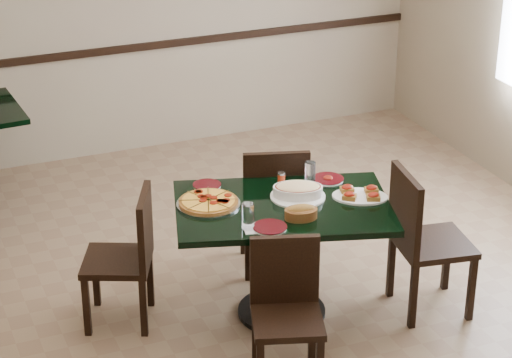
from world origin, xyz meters
name	(u,v)px	position (x,y,z in m)	size (l,w,h in m)	color
floor	(264,304)	(0.00, 0.00, 0.00)	(5.50, 5.50, 0.00)	#7A6246
room_shell	(300,35)	(1.02, 1.73, 1.17)	(5.50, 5.50, 5.50)	silver
main_table	(283,232)	(0.06, -0.14, 0.57)	(1.45, 1.14, 0.75)	black
chair_far	(274,203)	(0.23, 0.36, 0.51)	(0.53, 0.53, 0.91)	black
chair_near	(286,304)	(-0.17, -0.71, 0.45)	(0.48, 0.48, 0.82)	black
chair_right	(421,234)	(0.86, -0.41, 0.53)	(0.50, 0.50, 0.94)	black
chair_left	(129,252)	(-0.81, 0.14, 0.48)	(0.52, 0.52, 0.85)	black
pepperoni_pizza	(208,202)	(-0.34, 0.03, 0.77)	(0.38, 0.38, 0.04)	silver
lasagna_casserole	(298,190)	(0.19, -0.08, 0.80)	(0.35, 0.33, 0.09)	white
bread_basket	(301,212)	(0.09, -0.34, 0.79)	(0.21, 0.16, 0.09)	brown
bruschetta_platter	(360,194)	(0.53, -0.23, 0.77)	(0.40, 0.36, 0.05)	white
side_plate_near	(270,227)	(-0.13, -0.39, 0.76)	(0.20, 0.20, 0.02)	white
side_plate_far_r	(328,179)	(0.46, 0.07, 0.76)	(0.20, 0.20, 0.03)	white
side_plate_far_l	(207,185)	(-0.26, 0.27, 0.76)	(0.18, 0.18, 0.02)	white
napkin_setting	(256,228)	(-0.20, -0.35, 0.75)	(0.17, 0.17, 0.01)	white
water_glass_a	(310,173)	(0.34, 0.07, 0.82)	(0.07, 0.07, 0.14)	white
water_glass_b	(248,216)	(-0.24, -0.34, 0.83)	(0.07, 0.07, 0.15)	white
pepper_shaker	(281,178)	(0.17, 0.12, 0.79)	(0.05, 0.05, 0.08)	red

